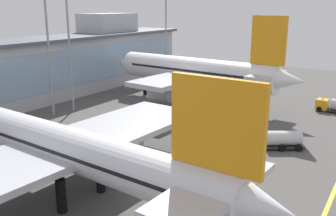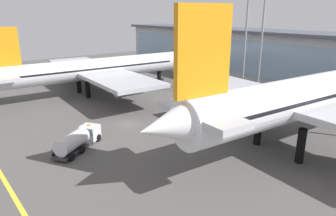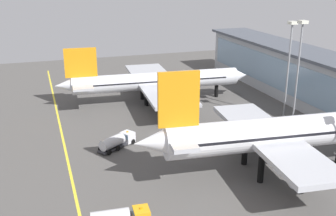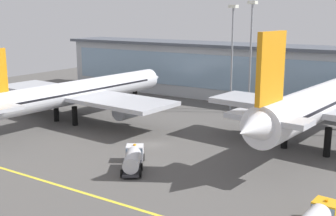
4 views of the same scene
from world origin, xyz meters
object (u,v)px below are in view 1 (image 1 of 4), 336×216
object	(u,v)px
apron_light_mast_centre	(166,28)
airliner_near_right	(195,72)
apron_light_mast_east	(69,34)
fuel_tanker_truck	(273,139)
apron_light_mast_west	(48,38)
airliner_near_left	(61,147)

from	to	relation	value
apron_light_mast_centre	airliner_near_right	bearing A→B (deg)	-131.63
airliner_near_right	apron_light_mast_east	xyz separation A→B (m)	(-19.53, 19.20, 8.83)
airliner_near_right	fuel_tanker_truck	world-z (taller)	airliner_near_right
fuel_tanker_truck	apron_light_mast_west	size ratio (longest dim) A/B	0.37
fuel_tanker_truck	apron_light_mast_east	xyz separation A→B (m)	(-0.20, 43.34, 14.67)
airliner_near_left	apron_light_mast_west	world-z (taller)	apron_light_mast_west
airliner_near_right	apron_light_mast_centre	world-z (taller)	apron_light_mast_centre
airliner_near_right	apron_light_mast_west	size ratio (longest dim) A/B	2.04
airliner_near_left	apron_light_mast_east	bearing A→B (deg)	-41.94
apron_light_mast_west	apron_light_mast_centre	xyz separation A→B (m)	(40.38, -1.90, 0.03)
airliner_near_right	apron_light_mast_west	world-z (taller)	apron_light_mast_west
airliner_near_right	fuel_tanker_truck	bearing A→B (deg)	146.84
apron_light_mast_centre	airliner_near_left	bearing A→B (deg)	-158.03
fuel_tanker_truck	apron_light_mast_west	distance (m)	46.56
apron_light_mast_centre	apron_light_mast_east	distance (m)	35.56
apron_light_mast_west	airliner_near_right	bearing A→B (deg)	-39.25
airliner_near_right	apron_light_mast_west	distance (m)	32.57
airliner_near_left	airliner_near_right	xyz separation A→B (m)	(47.14, 7.46, 1.41)
fuel_tanker_truck	apron_light_mast_east	distance (m)	45.75
apron_light_mast_east	apron_light_mast_centre	bearing A→B (deg)	-1.92
apron_light_mast_centre	apron_light_mast_east	size ratio (longest dim) A/B	0.97
apron_light_mast_west	airliner_near_left	bearing A→B (deg)	-129.76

